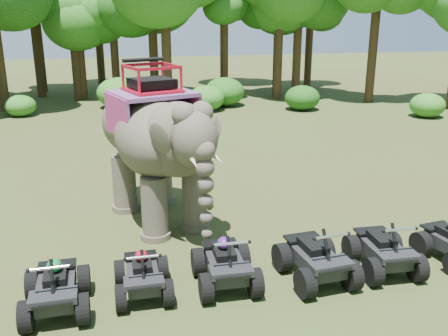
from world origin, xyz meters
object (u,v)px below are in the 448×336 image
(atv_1, at_px, (142,269))
(atv_3, at_px, (316,251))
(atv_0, at_px, (55,282))
(atv_2, at_px, (225,258))
(elephant, at_px, (156,144))
(atv_4, at_px, (384,244))

(atv_1, xyz_separation_m, atv_3, (3.79, -0.19, 0.10))
(atv_3, bearing_deg, atv_0, 175.17)
(atv_2, relative_size, atv_3, 0.96)
(atv_0, distance_m, atv_3, 5.51)
(elephant, height_order, atv_4, elephant)
(atv_1, bearing_deg, atv_2, -0.05)
(elephant, relative_size, atv_3, 2.88)
(atv_0, relative_size, atv_3, 0.95)
(atv_3, bearing_deg, atv_1, 171.80)
(atv_2, bearing_deg, atv_4, -1.18)
(atv_0, bearing_deg, atv_4, -0.93)
(atv_4, bearing_deg, atv_3, -175.62)
(atv_0, distance_m, atv_2, 3.51)
(elephant, height_order, atv_0, elephant)
(atv_2, distance_m, atv_3, 2.02)
(atv_3, bearing_deg, elephant, 121.42)
(atv_1, xyz_separation_m, atv_4, (5.48, -0.12, 0.07))
(atv_0, bearing_deg, atv_3, -1.33)
(atv_2, xyz_separation_m, atv_3, (2.01, -0.20, 0.03))
(elephant, height_order, atv_2, elephant)
(atv_0, bearing_deg, elephant, 58.33)
(atv_1, bearing_deg, atv_0, -172.38)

